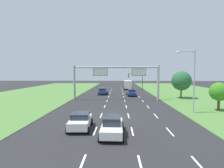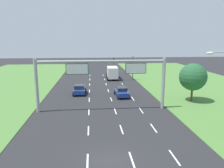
# 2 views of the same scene
# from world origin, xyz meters

# --- Properties ---
(ground_plane) EXTENTS (200.00, 200.00, 0.00)m
(ground_plane) POSITION_xyz_m (0.00, 0.00, 0.00)
(ground_plane) COLOR #262628
(grass_verge_left) EXTENTS (24.00, 120.00, 0.06)m
(grass_verge_left) POSITION_xyz_m (-21.00, 10.00, 0.03)
(grass_verge_left) COLOR #4C7A38
(grass_verge_left) RESTS_ON ground_plane
(lane_dashes_inner_left) EXTENTS (0.14, 62.40, 0.01)m
(lane_dashes_inner_left) POSITION_xyz_m (-1.75, 12.00, 0.00)
(lane_dashes_inner_left) COLOR white
(lane_dashes_inner_left) RESTS_ON ground_plane
(lane_dashes_inner_right) EXTENTS (0.14, 62.40, 0.01)m
(lane_dashes_inner_right) POSITION_xyz_m (1.75, 12.00, 0.00)
(lane_dashes_inner_right) COLOR white
(lane_dashes_inner_right) RESTS_ON ground_plane
(lane_dashes_slip) EXTENTS (0.14, 62.40, 0.01)m
(lane_dashes_slip) POSITION_xyz_m (5.25, 12.00, 0.00)
(lane_dashes_slip) COLOR white
(lane_dashes_slip) RESTS_ON ground_plane
(car_near_red) EXTENTS (2.11, 4.51, 1.64)m
(car_near_red) POSITION_xyz_m (-0.10, -7.02, 0.80)
(car_near_red) COLOR white
(car_near_red) RESTS_ON ground_plane
(car_lead_silver) EXTENTS (2.27, 3.99, 1.57)m
(car_lead_silver) POSITION_xyz_m (-3.27, -5.42, 0.80)
(car_lead_silver) COLOR white
(car_lead_silver) RESTS_ON ground_plane
(car_mid_lane) EXTENTS (2.22, 4.52, 1.60)m
(car_mid_lane) POSITION_xyz_m (3.63, 19.51, 0.80)
(car_mid_lane) COLOR navy
(car_mid_lane) RESTS_ON ground_plane
(car_far_ahead) EXTENTS (2.27, 4.01, 1.66)m
(car_far_ahead) POSITION_xyz_m (-3.44, 21.80, 0.83)
(car_far_ahead) COLOR navy
(car_far_ahead) RESTS_ON ground_plane
(box_truck) EXTENTS (2.82, 7.29, 2.96)m
(box_truck) POSITION_xyz_m (3.69, 36.55, 1.62)
(box_truck) COLOR navy
(box_truck) RESTS_ON ground_plane
(sign_gantry) EXTENTS (17.24, 0.44, 7.00)m
(sign_gantry) POSITION_xyz_m (0.12, 12.73, 4.88)
(sign_gantry) COLOR #9EA0A5
(sign_gantry) RESTS_ON ground_plane
(traffic_light_mast) EXTENTS (4.76, 0.49, 5.60)m
(traffic_light_mast) POSITION_xyz_m (6.37, 34.25, 3.87)
(traffic_light_mast) COLOR #47494F
(traffic_light_mast) RESTS_ON ground_plane
(street_lamp) EXTENTS (2.61, 0.32, 8.50)m
(street_lamp) POSITION_xyz_m (10.28, 1.71, 5.08)
(street_lamp) COLOR #9EA0A5
(street_lamp) RESTS_ON ground_plane
(roadside_tree_near) EXTENTS (2.64, 2.64, 4.12)m
(roadside_tree_near) POSITION_xyz_m (14.87, 3.21, 2.78)
(roadside_tree_near) COLOR #513823
(roadside_tree_near) RESTS_ON ground_plane
(roadside_tree_mid) EXTENTS (4.13, 4.13, 5.86)m
(roadside_tree_mid) POSITION_xyz_m (14.02, 15.77, 3.78)
(roadside_tree_mid) COLOR #513823
(roadside_tree_mid) RESTS_ON ground_plane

